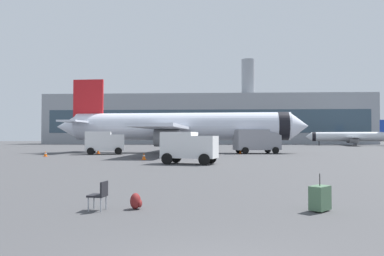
{
  "coord_description": "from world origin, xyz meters",
  "views": [
    {
      "loc": [
        -0.03,
        -5.13,
        2.16
      ],
      "look_at": [
        -1.63,
        27.58,
        3.0
      ],
      "focal_mm": 34.24,
      "sensor_mm": 36.0,
      "label": 1
    }
  ],
  "objects": [
    {
      "name": "safety_cone_far",
      "position": [
        4.03,
        43.72,
        0.35
      ],
      "size": [
        0.44,
        0.44,
        0.71
      ],
      "color": "#F2590C",
      "rests_on": "ground"
    },
    {
      "name": "cargo_van",
      "position": [
        -1.76,
        24.55,
        1.45
      ],
      "size": [
        4.76,
        3.26,
        2.6
      ],
      "color": "white",
      "rests_on": "ground"
    },
    {
      "name": "gate_chair",
      "position": [
        -3.28,
        5.56,
        0.5
      ],
      "size": [
        0.54,
        0.54,
        0.86
      ],
      "color": "black",
      "rests_on": "ground"
    },
    {
      "name": "fuel_truck",
      "position": [
        6.17,
        44.14,
        1.77
      ],
      "size": [
        6.41,
        3.93,
        3.2
      ],
      "color": "gray",
      "rests_on": "ground"
    },
    {
      "name": "airplane_taxiing",
      "position": [
        36.92,
        93.14,
        2.34
      ],
      "size": [
        22.67,
        20.61,
        6.71
      ],
      "color": "silver",
      "rests_on": "ground"
    },
    {
      "name": "terminal_building",
      "position": [
        -0.86,
        116.32,
        8.1
      ],
      "size": [
        104.92,
        16.4,
        27.97
      ],
      "color": "gray",
      "rests_on": "ground"
    },
    {
      "name": "safety_cone_outer",
      "position": [
        -14.76,
        42.47,
        0.39
      ],
      "size": [
        0.44,
        0.44,
        0.78
      ],
      "color": "#F2590C",
      "rests_on": "ground"
    },
    {
      "name": "airplane_at_gate",
      "position": [
        -4.32,
        45.98,
        3.66
      ],
      "size": [
        35.74,
        32.21,
        10.5
      ],
      "color": "silver",
      "rests_on": "ground"
    },
    {
      "name": "service_truck",
      "position": [
        -13.46,
        40.89,
        1.61
      ],
      "size": [
        5.17,
        3.42,
        2.9
      ],
      "color": "white",
      "rests_on": "ground"
    },
    {
      "name": "rolling_suitcase",
      "position": [
        3.19,
        5.79,
        0.39
      ],
      "size": [
        0.73,
        0.74,
        1.1
      ],
      "color": "#476B4C",
      "rests_on": "ground"
    },
    {
      "name": "safety_cone_mid",
      "position": [
        -6.4,
        29.94,
        0.34
      ],
      "size": [
        0.44,
        0.44,
        0.68
      ],
      "color": "#F2590C",
      "rests_on": "ground"
    },
    {
      "name": "safety_cone_near",
      "position": [
        -18.58,
        35.31,
        0.3
      ],
      "size": [
        0.44,
        0.44,
        0.6
      ],
      "color": "#F2590C",
      "rests_on": "ground"
    },
    {
      "name": "traveller_backpack",
      "position": [
        -2.26,
        5.84,
        0.23
      ],
      "size": [
        0.36,
        0.4,
        0.48
      ],
      "color": "maroon",
      "rests_on": "ground"
    }
  ]
}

